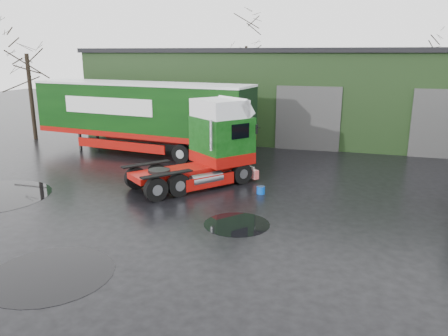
# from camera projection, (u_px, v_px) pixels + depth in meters

# --- Properties ---
(ground) EXTENTS (100.00, 100.00, 0.00)m
(ground) POSITION_uv_depth(u_px,v_px,m) (205.00, 227.00, 15.46)
(ground) COLOR black
(warehouse) EXTENTS (32.40, 12.40, 6.30)m
(warehouse) POSITION_uv_depth(u_px,v_px,m) (317.00, 92.00, 32.61)
(warehouse) COLOR black
(warehouse) RESTS_ON ground
(hero_tractor) EXTENTS (6.11, 6.66, 3.96)m
(hero_tractor) POSITION_uv_depth(u_px,v_px,m) (189.00, 144.00, 19.75)
(hero_tractor) COLOR #0E440F
(hero_tractor) RESTS_ON ground
(trailer_left) EXTENTS (14.24, 4.64, 4.34)m
(trailer_left) POSITION_uv_depth(u_px,v_px,m) (141.00, 118.00, 26.25)
(trailer_left) COLOR silver
(trailer_left) RESTS_ON ground
(wash_bucket) EXTENTS (0.37, 0.37, 0.33)m
(wash_bucket) POSITION_uv_depth(u_px,v_px,m) (261.00, 190.00, 19.12)
(wash_bucket) COLOR #0841B0
(wash_bucket) RESTS_ON ground
(tree_left) EXTENTS (4.40, 4.40, 8.50)m
(tree_left) POSITION_uv_depth(u_px,v_px,m) (29.00, 79.00, 30.21)
(tree_left) COLOR black
(tree_left) RESTS_ON ground
(tree_back_a) EXTENTS (4.40, 4.40, 9.50)m
(tree_back_a) POSITION_uv_depth(u_px,v_px,m) (246.00, 66.00, 43.69)
(tree_back_a) COLOR black
(tree_back_a) RESTS_ON ground
(tree_back_b) EXTENTS (4.40, 4.40, 7.50)m
(tree_back_b) POSITION_uv_depth(u_px,v_px,m) (417.00, 78.00, 39.49)
(tree_back_b) COLOR black
(tree_back_b) RESTS_ON ground
(puddle_0) EXTENTS (3.53, 3.53, 0.01)m
(puddle_0) POSITION_uv_depth(u_px,v_px,m) (50.00, 274.00, 12.19)
(puddle_0) COLOR black
(puddle_0) RESTS_ON ground
(puddle_1) EXTENTS (2.40, 2.40, 0.01)m
(puddle_1) POSITION_uv_depth(u_px,v_px,m) (237.00, 224.00, 15.75)
(puddle_1) COLOR black
(puddle_1) RESTS_ON ground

